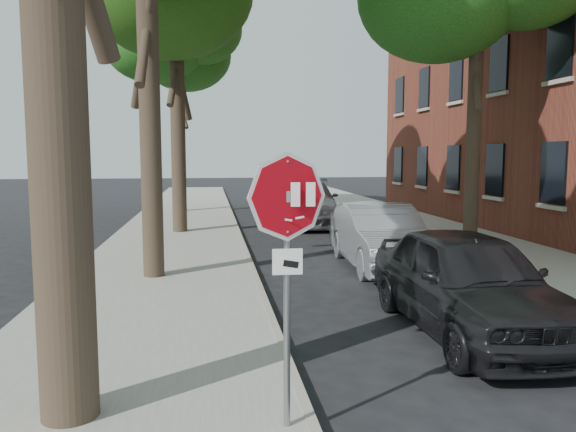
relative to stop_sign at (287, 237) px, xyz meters
name	(u,v)px	position (x,y,z in m)	size (l,w,h in m)	color
ground	(358,432)	(0.70, 0.03, -1.95)	(120.00, 120.00, 0.00)	black
sidewalk_left	(173,242)	(-1.80, 12.03, -1.89)	(4.00, 55.00, 0.12)	gray
sidewalk_right	(441,236)	(6.70, 12.03, -1.89)	(4.00, 55.00, 0.12)	gray
curb_left	(241,241)	(0.25, 12.03, -1.88)	(0.12, 55.00, 0.13)	#9E9384
curb_right	(380,238)	(4.65, 12.03, -1.88)	(0.12, 55.00, 0.13)	#9E9384
stop_sign	(287,237)	(0.00, 0.00, 0.00)	(0.76, 0.34, 2.61)	gray
tree_far	(178,53)	(-2.02, 21.14, 5.26)	(5.29, 4.91, 9.33)	black
car_a	(468,281)	(3.15, 2.81, -1.16)	(1.87, 4.65, 1.58)	black
car_b	(380,236)	(3.30, 7.73, -1.19)	(1.60, 4.60, 1.52)	gray
car_c	(306,202)	(3.01, 16.30, -1.10)	(2.38, 5.85, 1.70)	#55565B
car_d	(287,193)	(3.09, 22.40, -1.15)	(2.65, 5.75, 1.60)	black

